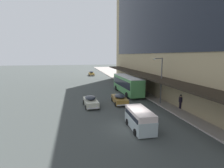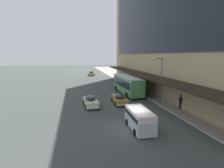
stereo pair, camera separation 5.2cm
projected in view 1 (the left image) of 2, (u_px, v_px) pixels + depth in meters
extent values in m
plane|color=#3F4442|center=(134.00, 128.00, 17.29)|extent=(240.00, 240.00, 0.00)
cube|color=black|center=(194.00, 89.00, 18.05)|extent=(3.20, 72.00, 0.24)
cube|color=#4A904E|center=(127.00, 84.00, 32.44)|extent=(2.77, 10.53, 2.85)
cube|color=black|center=(127.00, 83.00, 32.39)|extent=(2.78, 9.70, 1.25)
cube|color=silver|center=(127.00, 76.00, 32.20)|extent=(2.67, 10.53, 0.12)
cube|color=black|center=(119.00, 75.00, 37.29)|extent=(1.22, 0.10, 0.36)
cylinder|color=black|center=(116.00, 88.00, 35.76)|extent=(0.28, 1.01, 1.00)
cylinder|color=black|center=(127.00, 87.00, 36.35)|extent=(0.28, 1.01, 1.00)
cylinder|color=black|center=(127.00, 95.00, 29.25)|extent=(0.28, 1.01, 1.00)
cylinder|color=black|center=(140.00, 94.00, 29.84)|extent=(0.28, 1.01, 1.00)
cube|color=beige|center=(91.00, 102.00, 24.46)|extent=(1.91, 4.29, 0.77)
ellipsoid|color=#1E232D|center=(90.00, 98.00, 24.56)|extent=(1.60, 2.39, 0.51)
cube|color=silver|center=(93.00, 108.00, 22.45)|extent=(1.59, 0.21, 0.14)
cube|color=silver|center=(89.00, 100.00, 26.54)|extent=(1.59, 0.21, 0.14)
sphere|color=silver|center=(97.00, 106.00, 22.56)|extent=(0.18, 0.18, 0.18)
sphere|color=silver|center=(90.00, 106.00, 22.31)|extent=(0.18, 0.18, 0.18)
cylinder|color=black|center=(98.00, 106.00, 23.49)|extent=(0.18, 0.65, 0.64)
cylinder|color=black|center=(86.00, 107.00, 23.04)|extent=(0.18, 0.65, 0.64)
cylinder|color=black|center=(95.00, 101.00, 25.96)|extent=(0.18, 0.65, 0.64)
cylinder|color=black|center=(84.00, 102.00, 25.52)|extent=(0.18, 0.65, 0.64)
cube|color=olive|center=(91.00, 74.00, 62.00)|extent=(1.75, 4.40, 0.75)
ellipsoid|color=#1E232D|center=(91.00, 72.00, 61.68)|extent=(1.54, 2.42, 0.65)
cube|color=silver|center=(91.00, 74.00, 64.20)|extent=(1.66, 0.12, 0.14)
cube|color=silver|center=(92.00, 75.00, 59.87)|extent=(1.66, 0.12, 0.14)
sphere|color=silver|center=(90.00, 73.00, 64.03)|extent=(0.18, 0.18, 0.18)
sphere|color=silver|center=(92.00, 73.00, 64.23)|extent=(0.18, 0.18, 0.18)
cylinder|color=black|center=(89.00, 74.00, 63.18)|extent=(0.14, 0.64, 0.64)
cylinder|color=black|center=(93.00, 74.00, 63.54)|extent=(0.14, 0.64, 0.64)
cylinder|color=black|center=(89.00, 75.00, 60.55)|extent=(0.14, 0.64, 0.64)
cylinder|color=black|center=(94.00, 75.00, 60.92)|extent=(0.14, 0.64, 0.64)
cube|color=olive|center=(119.00, 99.00, 26.05)|extent=(1.94, 4.47, 0.75)
ellipsoid|color=#1E232D|center=(120.00, 96.00, 25.73)|extent=(1.65, 2.48, 0.51)
cube|color=silver|center=(116.00, 97.00, 28.27)|extent=(1.67, 0.19, 0.14)
cube|color=silver|center=(123.00, 105.00, 23.89)|extent=(1.67, 0.19, 0.14)
sphere|color=silver|center=(114.00, 96.00, 28.11)|extent=(0.18, 0.18, 0.18)
sphere|color=silver|center=(119.00, 96.00, 28.28)|extent=(0.18, 0.18, 0.18)
cylinder|color=black|center=(112.00, 99.00, 27.27)|extent=(0.17, 0.65, 0.64)
cylinder|color=black|center=(123.00, 99.00, 27.57)|extent=(0.17, 0.65, 0.64)
cylinder|color=black|center=(115.00, 104.00, 24.61)|extent=(0.17, 0.65, 0.64)
cylinder|color=black|center=(127.00, 103.00, 24.91)|extent=(0.17, 0.65, 0.64)
cube|color=#B3C2C6|center=(140.00, 122.00, 16.86)|extent=(1.82, 4.33, 1.29)
cube|color=silver|center=(140.00, 114.00, 16.73)|extent=(1.78, 4.24, 0.83)
cube|color=black|center=(140.00, 115.00, 16.75)|extent=(1.85, 3.90, 0.41)
ellipsoid|color=#B3C2C6|center=(133.00, 113.00, 18.87)|extent=(1.62, 0.63, 1.11)
cylinder|color=black|center=(127.00, 122.00, 17.97)|extent=(0.17, 0.64, 0.64)
cylinder|color=black|center=(143.00, 121.00, 18.31)|extent=(0.17, 0.64, 0.64)
cylinder|color=black|center=(135.00, 132.00, 15.56)|extent=(0.17, 0.64, 0.64)
cylinder|color=black|center=(153.00, 131.00, 15.90)|extent=(0.17, 0.64, 0.64)
cylinder|color=black|center=(180.00, 105.00, 23.09)|extent=(0.16, 0.16, 0.85)
cylinder|color=black|center=(181.00, 106.00, 22.94)|extent=(0.16, 0.16, 0.85)
cube|color=black|center=(181.00, 100.00, 22.89)|extent=(0.28, 0.42, 0.70)
cylinder|color=black|center=(179.00, 99.00, 23.13)|extent=(0.10, 0.10, 0.63)
cylinder|color=black|center=(182.00, 100.00, 22.64)|extent=(0.10, 0.10, 0.63)
sphere|color=tan|center=(181.00, 96.00, 22.82)|extent=(0.22, 0.22, 0.22)
cylinder|color=black|center=(181.00, 96.00, 22.81)|extent=(0.33, 0.33, 0.02)
cylinder|color=black|center=(181.00, 95.00, 22.80)|extent=(0.21, 0.21, 0.12)
cylinder|color=#4C4C51|center=(161.00, 81.00, 25.15)|extent=(0.16, 0.16, 6.61)
cylinder|color=#4C4C51|center=(158.00, 59.00, 24.50)|extent=(1.20, 0.10, 0.10)
ellipsoid|color=silver|center=(154.00, 59.00, 24.39)|extent=(0.44, 0.28, 0.20)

